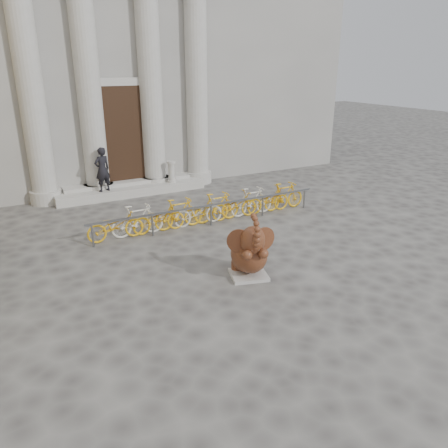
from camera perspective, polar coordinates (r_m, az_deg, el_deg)
ground at (r=10.19m, az=3.94°, el=-9.33°), size 80.00×80.00×0.00m
classical_building at (r=22.91m, az=-17.51°, el=21.85°), size 22.00×10.70×12.00m
entrance_steps at (r=18.18m, az=-12.01°, el=4.39°), size 6.00×1.20×0.36m
elephant_statue at (r=10.73m, az=3.33°, el=-3.85°), size 1.17×1.40×1.77m
bike_rack at (r=14.43m, az=-2.21°, el=2.01°), size 8.05×0.53×1.00m
pedestrian at (r=17.37m, az=-15.61°, el=6.87°), size 0.71×0.57×1.70m
balustrade_post at (r=18.27m, az=-6.89°, el=6.68°), size 0.36×0.36×0.89m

